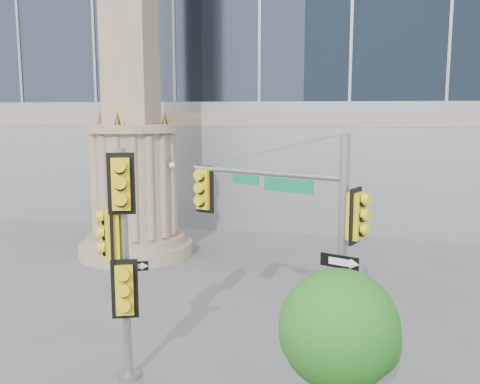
# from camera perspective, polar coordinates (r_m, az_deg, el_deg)

# --- Properties ---
(ground) EXTENTS (120.00, 120.00, 0.00)m
(ground) POSITION_cam_1_polar(r_m,az_deg,el_deg) (11.83, -0.64, -19.73)
(ground) COLOR #545456
(ground) RESTS_ON ground
(monument) EXTENTS (4.40, 4.40, 16.60)m
(monument) POSITION_cam_1_polar(r_m,az_deg,el_deg) (20.86, -11.43, 8.26)
(monument) COLOR gray
(monument) RESTS_ON ground
(main_signal_pole) EXTENTS (3.83, 1.81, 5.20)m
(main_signal_pole) POSITION_cam_1_polar(r_m,az_deg,el_deg) (10.99, 6.38, -4.01)
(main_signal_pole) COLOR slate
(main_signal_pole) RESTS_ON ground
(secondary_signal_pole) EXTENTS (0.92, 0.66, 4.89)m
(secondary_signal_pole) POSITION_cam_1_polar(r_m,az_deg,el_deg) (11.10, -12.55, -5.89)
(secondary_signal_pole) COLOR slate
(secondary_signal_pole) RESTS_ON ground
(street_tree) EXTENTS (2.00, 1.96, 3.12)m
(street_tree) POSITION_cam_1_polar(r_m,az_deg,el_deg) (9.09, 10.72, -14.65)
(street_tree) COLOR gray
(street_tree) RESTS_ON ground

